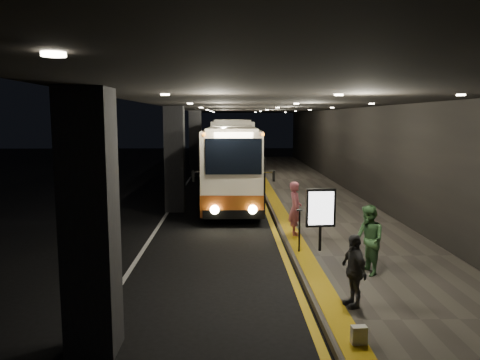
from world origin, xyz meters
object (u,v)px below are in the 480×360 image
object	(u,v)px
bag_polka	(353,257)
stanchion_post	(299,231)
passenger_waiting_grey	(354,270)
info_sign	(321,209)
coach_second	(230,150)
coach_main	(233,167)
passenger_boarding	(295,208)
bag_plain	(359,335)
passenger_waiting_green	(368,240)

from	to	relation	value
bag_polka	stanchion_post	xyz separation A→B (m)	(-1.29, 0.98, 0.45)
passenger_waiting_grey	stanchion_post	size ratio (longest dim) A/B	1.23
stanchion_post	info_sign	bearing A→B (deg)	9.90
bag_polka	coach_second	bearing A→B (deg)	99.18
coach_main	passenger_boarding	world-z (taller)	coach_main
coach_main	bag_polka	xyz separation A→B (m)	(3.11, -9.94, -1.34)
passenger_boarding	bag_plain	xyz separation A→B (m)	(0.04, -7.40, -0.71)
passenger_boarding	passenger_waiting_green	distance (m)	4.06
bag_polka	info_sign	xyz separation A→B (m)	(-0.68, 1.09, 1.06)
bag_plain	info_sign	size ratio (longest dim) A/B	0.18
passenger_waiting_green	passenger_waiting_grey	xyz separation A→B (m)	(-0.86, -1.92, -0.10)
passenger_waiting_green	coach_second	bearing A→B (deg)	178.37
coach_second	bag_plain	xyz separation A→B (m)	(2.10, -24.26, -1.46)
bag_polka	passenger_waiting_green	bearing A→B (deg)	-84.48
passenger_waiting_green	bag_polka	xyz separation A→B (m)	(-0.09, 0.94, -0.69)
coach_main	passenger_waiting_green	bearing A→B (deg)	-72.93
coach_second	bag_plain	distance (m)	24.40
passenger_waiting_grey	info_sign	world-z (taller)	info_sign
coach_main	stanchion_post	world-z (taller)	coach_main
coach_second	passenger_waiting_grey	world-z (taller)	coach_second
info_sign	passenger_waiting_grey	bearing A→B (deg)	-95.66
bag_plain	info_sign	distance (m)	5.68
passenger_waiting_green	info_sign	xyz separation A→B (m)	(-0.77, 2.03, 0.36)
info_sign	stanchion_post	size ratio (longest dim) A/B	1.49
coach_second	passenger_boarding	world-z (taller)	coach_second
passenger_boarding	info_sign	size ratio (longest dim) A/B	0.97
stanchion_post	coach_second	bearing A→B (deg)	95.80
passenger_boarding	bag_polka	world-z (taller)	passenger_boarding
coach_main	passenger_boarding	size ratio (longest dim) A/B	6.37
passenger_waiting_grey	info_sign	size ratio (longest dim) A/B	0.83
coach_second	info_sign	world-z (taller)	coach_second
passenger_waiting_grey	bag_polka	world-z (taller)	passenger_waiting_grey
coach_main	bag_plain	size ratio (longest dim) A/B	34.55
passenger_waiting_green	stanchion_post	size ratio (longest dim) A/B	1.40
info_sign	coach_second	bearing A→B (deg)	93.41
bag_plain	passenger_waiting_green	bearing A→B (deg)	71.43
coach_main	passenger_waiting_green	distance (m)	11.36
bag_plain	coach_main	bearing A→B (deg)	97.95
coach_second	bag_polka	bearing A→B (deg)	-82.10
coach_main	passenger_waiting_green	world-z (taller)	coach_main
bag_plain	stanchion_post	world-z (taller)	stanchion_post
coach_main	coach_second	size ratio (longest dim) A/B	0.94
info_sign	stanchion_post	world-z (taller)	info_sign
bag_plain	stanchion_post	xyz separation A→B (m)	(-0.19, 5.46, 0.44)
passenger_boarding	info_sign	distance (m)	1.93
coach_main	stanchion_post	distance (m)	9.18
coach_second	passenger_waiting_grey	size ratio (longest dim) A/B	7.94
coach_main	bag_plain	xyz separation A→B (m)	(2.01, -14.41, -1.34)
coach_second	coach_main	bearing A→B (deg)	-90.76
passenger_waiting_green	bag_polka	bearing A→B (deg)	174.88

